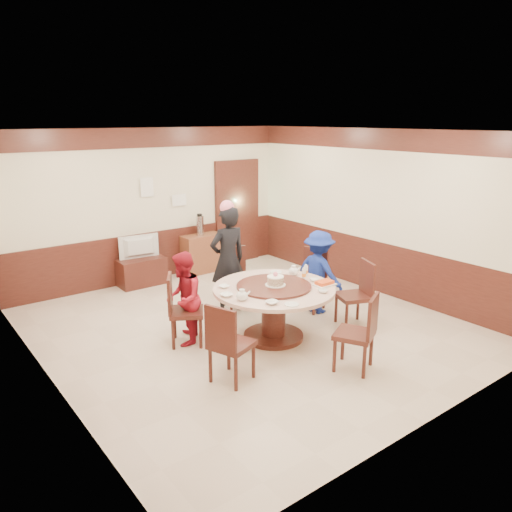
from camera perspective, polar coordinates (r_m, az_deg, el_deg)
room at (r=7.05m, az=-0.88°, el=-0.03°), size 6.00×6.04×2.84m
banquet_table at (r=6.86m, az=2.04°, el=-5.28°), size 1.67×1.67×0.78m
chair_0 at (r=8.02m, az=6.15°, el=-3.95°), size 0.57×0.56×0.97m
chair_1 at (r=8.05m, az=-2.12°, el=-3.81°), size 0.54×0.55×0.97m
chair_2 at (r=6.86m, az=-8.09°, el=-7.50°), size 0.61×0.61×0.97m
chair_3 at (r=5.89m, az=-2.90°, el=-11.42°), size 0.57×0.56×0.97m
chair_4 at (r=6.25m, az=11.29°, el=-10.04°), size 0.59×0.60×0.97m
chair_5 at (r=7.50m, az=11.15°, el=-5.60°), size 0.58×0.57×0.97m
person_standing at (r=7.74m, az=-3.23°, el=-0.45°), size 0.63×0.43×1.69m
person_red at (r=6.77m, az=-8.31°, el=-4.83°), size 0.75×0.78×1.27m
person_blue at (r=7.82m, az=7.18°, el=-1.83°), size 0.61×0.91×1.31m
birthday_cake at (r=6.75m, az=2.23°, el=-2.83°), size 0.28×0.28×0.19m
teapot_left at (r=6.29m, az=-1.61°, el=-4.57°), size 0.17×0.15×0.13m
teapot_right at (r=7.30m, az=4.32°, el=-1.74°), size 0.17×0.15×0.13m
bowl_0 at (r=6.77m, az=-3.66°, el=-3.50°), size 0.13×0.13×0.03m
bowl_1 at (r=6.63m, az=7.65°, el=-4.00°), size 0.13×0.13×0.04m
bowl_2 at (r=6.18m, az=1.82°, el=-5.33°), size 0.16×0.16×0.04m
bowl_3 at (r=7.07m, az=6.67°, el=-2.71°), size 0.13×0.13×0.04m
bowl_4 at (r=6.44m, az=-3.38°, el=-4.48°), size 0.16×0.16×0.04m
saucer_near at (r=6.17m, az=4.10°, el=-5.54°), size 0.18×0.18×0.01m
saucer_far at (r=7.43m, az=2.29°, el=-1.83°), size 0.18×0.18×0.01m
shrimp_platter at (r=6.91m, az=7.83°, el=-3.11°), size 0.30×0.20×0.06m
bottle_0 at (r=7.10m, az=5.50°, el=-2.09°), size 0.06×0.06×0.16m
bottle_1 at (r=7.24m, az=5.71°, el=-1.73°), size 0.06×0.06×0.16m
tv_stand at (r=9.37m, az=-12.93°, el=-1.74°), size 0.85×0.45×0.50m
television at (r=9.24m, az=-13.10°, el=0.98°), size 0.74×0.18×0.42m
side_cabinet at (r=9.94m, az=-6.18°, el=0.32°), size 0.80×0.40×0.75m
thermos at (r=9.79m, az=-6.43°, el=3.48°), size 0.15×0.15×0.38m
notice_left at (r=9.35m, az=-12.35°, el=7.69°), size 0.25×0.00×0.35m
notice_right at (r=9.69m, az=-8.76°, el=6.34°), size 0.30×0.00×0.22m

